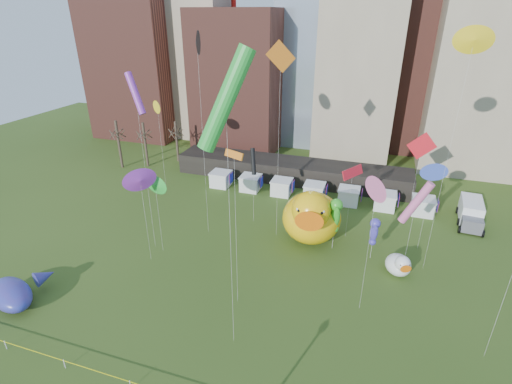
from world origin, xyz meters
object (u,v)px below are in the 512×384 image
(seahorse_purple, at_px, (374,230))
(small_duck, at_px, (399,264))
(whale_inflatable, at_px, (14,293))
(big_duck, at_px, (311,216))
(box_truck, at_px, (471,212))
(seahorse_green, at_px, (335,213))

(seahorse_purple, bearing_deg, small_duck, -40.81)
(small_duck, bearing_deg, whale_inflatable, -174.73)
(small_duck, bearing_deg, big_duck, 140.27)
(box_truck, bearing_deg, big_duck, -145.58)
(box_truck, bearing_deg, seahorse_green, -139.12)
(whale_inflatable, bearing_deg, small_duck, 48.61)
(seahorse_purple, height_order, whale_inflatable, seahorse_purple)
(whale_inflatable, distance_m, box_truck, 53.47)
(big_duck, height_order, small_duck, big_duck)
(small_duck, relative_size, seahorse_purple, 0.75)
(seahorse_purple, relative_size, box_truck, 0.73)
(whale_inflatable, relative_size, box_truck, 1.02)
(big_duck, bearing_deg, whale_inflatable, -147.44)
(small_duck, height_order, box_truck, box_truck)
(whale_inflatable, xyz_separation_m, box_truck, (43.77, 30.71, 0.32))
(seahorse_green, height_order, box_truck, seahorse_green)
(seahorse_purple, xyz_separation_m, whale_inflatable, (-31.86, -18.17, -2.57))
(small_duck, distance_m, whale_inflatable, 38.32)
(small_duck, bearing_deg, seahorse_green, 139.94)
(big_duck, distance_m, box_truck, 22.10)
(seahorse_purple, relative_size, whale_inflatable, 0.71)
(box_truck, bearing_deg, small_duck, -116.83)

